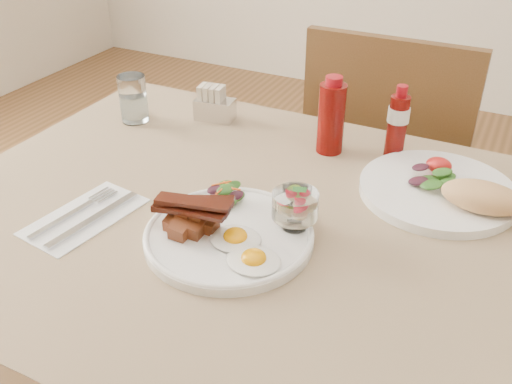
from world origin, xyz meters
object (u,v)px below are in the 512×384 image
(fruit_cup, at_px, (295,205))
(sugar_caddy, at_px, (214,106))
(second_plate, at_px, (448,190))
(main_plate, at_px, (229,236))
(hot_sauce_bottle, at_px, (397,123))
(table, at_px, (296,268))
(ketchup_bottle, at_px, (331,117))
(water_glass, at_px, (134,101))
(chair_far, at_px, (387,170))

(fruit_cup, bearing_deg, sugar_caddy, 135.81)
(fruit_cup, distance_m, second_plate, 0.31)
(main_plate, distance_m, hot_sauce_bottle, 0.45)
(second_plate, bearing_deg, sugar_caddy, 168.38)
(table, relative_size, second_plate, 4.50)
(ketchup_bottle, height_order, water_glass, ketchup_bottle)
(main_plate, xyz_separation_m, second_plate, (0.30, 0.29, 0.01))
(sugar_caddy, bearing_deg, second_plate, -19.22)
(fruit_cup, bearing_deg, second_plate, 47.31)
(hot_sauce_bottle, height_order, sugar_caddy, hot_sauce_bottle)
(chair_far, bearing_deg, main_plate, -96.78)
(fruit_cup, relative_size, ketchup_bottle, 0.47)
(chair_far, distance_m, fruit_cup, 0.74)
(table, height_order, main_plate, main_plate)
(main_plate, bearing_deg, water_glass, 143.37)
(table, height_order, hot_sauce_bottle, hot_sauce_bottle)
(main_plate, bearing_deg, chair_far, 83.22)
(sugar_caddy, bearing_deg, table, -50.11)
(fruit_cup, bearing_deg, water_glass, 153.82)
(table, height_order, second_plate, second_plate)
(water_glass, bearing_deg, sugar_caddy, 28.50)
(sugar_caddy, relative_size, water_glass, 0.88)
(main_plate, height_order, sugar_caddy, sugar_caddy)
(second_plate, distance_m, hot_sauce_bottle, 0.19)
(chair_far, relative_size, fruit_cup, 12.03)
(chair_far, height_order, main_plate, chair_far)
(hot_sauce_bottle, bearing_deg, fruit_cup, -102.11)
(table, bearing_deg, chair_far, 90.00)
(hot_sauce_bottle, bearing_deg, chair_far, 102.85)
(table, bearing_deg, main_plate, -137.04)
(fruit_cup, height_order, hot_sauce_bottle, hot_sauce_bottle)
(chair_far, xyz_separation_m, fruit_cup, (0.00, -0.68, 0.29))
(table, distance_m, second_plate, 0.31)
(second_plate, height_order, hot_sauce_bottle, hot_sauce_bottle)
(main_plate, bearing_deg, ketchup_bottle, 84.28)
(main_plate, distance_m, fruit_cup, 0.12)
(fruit_cup, xyz_separation_m, hot_sauce_bottle, (0.08, 0.35, 0.02))
(main_plate, bearing_deg, fruit_cup, 34.63)
(fruit_cup, relative_size, sugar_caddy, 0.81)
(table, bearing_deg, sugar_caddy, 137.48)
(main_plate, xyz_separation_m, sugar_caddy, (-0.26, 0.40, 0.03))
(second_plate, bearing_deg, water_glass, 177.89)
(second_plate, bearing_deg, table, -135.59)
(chair_far, xyz_separation_m, main_plate, (-0.09, -0.75, 0.24))
(ketchup_bottle, bearing_deg, main_plate, -95.72)
(hot_sauce_bottle, bearing_deg, sugar_caddy, -178.71)
(second_plate, xyz_separation_m, hot_sauce_bottle, (-0.13, 0.12, 0.06))
(fruit_cup, distance_m, water_glass, 0.57)
(table, relative_size, ketchup_bottle, 8.07)
(main_plate, distance_m, water_glass, 0.53)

